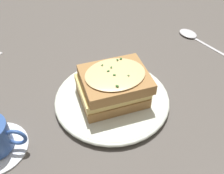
# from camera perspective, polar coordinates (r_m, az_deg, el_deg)

# --- Properties ---
(ground_plane) EXTENTS (2.40, 2.40, 0.00)m
(ground_plane) POSITION_cam_1_polar(r_m,az_deg,el_deg) (0.62, -0.80, -3.91)
(ground_plane) COLOR #514C47
(dinner_plate) EXTENTS (0.27, 0.27, 0.02)m
(dinner_plate) POSITION_cam_1_polar(r_m,az_deg,el_deg) (0.62, 0.00, -2.65)
(dinner_plate) COLOR silver
(dinner_plate) RESTS_ON ground_plane
(sandwich) EXTENTS (0.17, 0.19, 0.08)m
(sandwich) POSITION_cam_1_polar(r_m,az_deg,el_deg) (0.59, 0.27, 0.32)
(sandwich) COLOR #A37542
(sandwich) RESTS_ON dinner_plate
(spoon) EXTENTS (0.15, 0.13, 0.01)m
(spoon) POSITION_cam_1_polar(r_m,az_deg,el_deg) (0.88, 16.69, 10.81)
(spoon) COLOR silver
(spoon) RESTS_ON ground_plane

